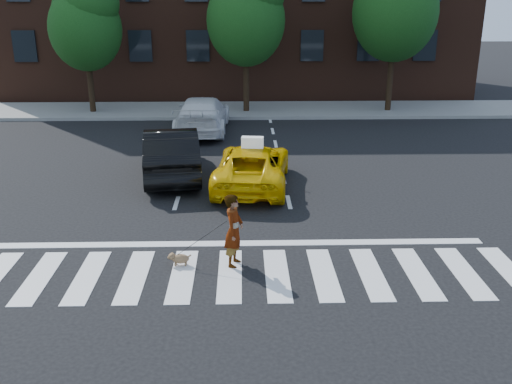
% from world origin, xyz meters
% --- Properties ---
extents(ground, '(120.00, 120.00, 0.00)m').
position_xyz_m(ground, '(0.00, 0.00, 0.00)').
color(ground, black).
rests_on(ground, ground).
extents(crosswalk, '(13.00, 2.40, 0.01)m').
position_xyz_m(crosswalk, '(0.00, 0.00, 0.01)').
color(crosswalk, silver).
rests_on(crosswalk, ground).
extents(stop_line, '(12.00, 0.30, 0.01)m').
position_xyz_m(stop_line, '(0.00, 1.60, 0.01)').
color(stop_line, silver).
rests_on(stop_line, ground).
extents(sidewalk_far, '(30.00, 4.00, 0.15)m').
position_xyz_m(sidewalk_far, '(0.00, 17.50, 0.07)').
color(sidewalk_far, slate).
rests_on(sidewalk_far, ground).
extents(tree_left, '(3.39, 3.38, 6.50)m').
position_xyz_m(tree_left, '(-6.97, 17.00, 4.44)').
color(tree_left, black).
rests_on(tree_left, ground).
extents(tree_mid, '(3.69, 3.69, 7.10)m').
position_xyz_m(tree_mid, '(0.53, 17.00, 4.85)').
color(tree_mid, black).
rests_on(tree_mid, ground).
extents(tree_right, '(4.00, 4.00, 7.70)m').
position_xyz_m(tree_right, '(7.53, 17.00, 5.26)').
color(tree_right, black).
rests_on(tree_right, ground).
extents(taxi, '(2.57, 4.77, 1.27)m').
position_xyz_m(taxi, '(0.59, 5.91, 0.64)').
color(taxi, '#DFAF04').
rests_on(taxi, ground).
extents(black_sedan, '(2.29, 4.98, 1.58)m').
position_xyz_m(black_sedan, '(-2.00, 7.00, 0.79)').
color(black_sedan, black).
rests_on(black_sedan, ground).
extents(white_suv, '(2.26, 5.22, 1.50)m').
position_xyz_m(white_suv, '(-1.40, 13.14, 0.75)').
color(white_suv, silver).
rests_on(white_suv, ground).
extents(woman, '(0.54, 0.68, 1.64)m').
position_xyz_m(woman, '(0.09, 0.49, 0.82)').
color(woman, '#999999').
rests_on(woman, ground).
extents(dog, '(0.52, 0.20, 0.30)m').
position_xyz_m(dog, '(-1.12, 0.48, 0.17)').
color(dog, brown).
rests_on(dog, ground).
extents(taxi_sign, '(0.68, 0.35, 0.32)m').
position_xyz_m(taxi_sign, '(0.59, 5.71, 1.43)').
color(taxi_sign, white).
rests_on(taxi_sign, taxi).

